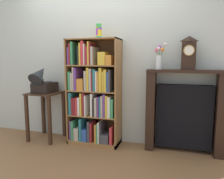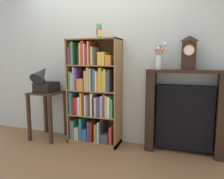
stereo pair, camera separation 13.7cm
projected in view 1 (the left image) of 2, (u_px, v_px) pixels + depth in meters
ground_plane at (93, 145)px, 3.21m from camera, size 7.81×6.40×0.02m
wall_back at (114, 58)px, 3.26m from camera, size 4.81×0.08×2.60m
bookshelf at (93, 96)px, 3.19m from camera, size 0.78×0.36×1.58m
cup_stack at (99, 31)px, 3.04m from camera, size 0.08×0.08×0.21m
side_table_left at (46, 106)px, 3.40m from camera, size 0.47×0.48×0.76m
gramophone at (42, 81)px, 3.29m from camera, size 0.28×0.47×0.47m
fireplace_mantel at (184, 112)px, 2.92m from camera, size 1.02×0.25×1.14m
mantel_clock at (189, 53)px, 2.78m from camera, size 0.18×0.15×0.44m
flower_vase at (159, 58)px, 2.90m from camera, size 0.15×0.16×0.36m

